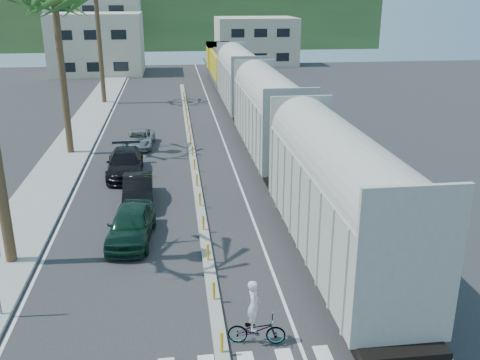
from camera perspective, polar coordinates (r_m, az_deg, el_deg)
The scene contains 13 objects.
ground at distance 18.05m, azimuth -2.26°, elevation -16.31°, with size 140.00×140.00×0.00m, color #28282B.
sidewalk at distance 41.63m, azimuth -17.18°, elevation 3.93°, with size 3.00×90.00×0.15m, color gray.
rails at distance 44.33m, azimuth 0.97°, elevation 5.64°, with size 1.56×100.00×0.06m.
median at distance 36.14m, azimuth -5.08°, elevation 2.48°, with size 0.45×60.00×0.85m.
lane_markings at distance 41.01m, azimuth -8.39°, elevation 4.27°, with size 9.42×90.00×0.01m.
freight_train at distance 40.51m, azimuth 1.67°, elevation 8.49°, with size 3.00×60.94×5.85m.
buildings at distance 86.66m, azimuth -11.07°, elevation 14.91°, with size 38.00×27.00×10.00m.
hillside at distance 114.72m, azimuth -6.96°, elevation 16.94°, with size 80.00×20.00×12.00m, color #385628.
car_lead at distance 24.34m, azimuth -11.54°, elevation -4.64°, with size 2.25×4.76×1.57m, color #103023.
car_second at distance 28.63m, azimuth -10.80°, elevation -1.04°, with size 1.65×4.40×1.43m, color black.
car_third at distance 33.16m, azimuth -12.16°, elevation 1.77°, with size 2.27×5.27×1.51m, color black.
car_rear at distance 39.24m, azimuth -10.67°, elevation 4.33°, with size 2.21×4.34×1.17m, color #9FA1A4.
cyclist at distance 17.37m, azimuth 1.72°, elevation -15.08°, with size 1.26×2.04×2.22m.
Camera 1 is at (-1.17, -14.63, 10.51)m, focal length 40.00 mm.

